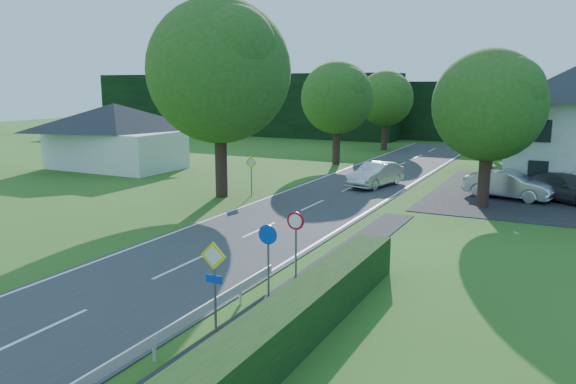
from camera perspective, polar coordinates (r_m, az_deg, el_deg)
The scene contains 25 objects.
road at distance 27.78m, azimuth -0.89°, elevation -2.97°, with size 7.00×80.00×0.04m, color #343436.
parking_pad at distance 37.51m, azimuth 25.46°, elevation -0.39°, with size 14.00×16.00×0.04m, color black.
line_edge_left at distance 29.37m, azimuth -6.53°, elevation -2.22°, with size 0.12×80.00×0.01m, color white.
line_edge_right at distance 26.47m, azimuth 5.37°, elevation -3.66°, with size 0.12×80.00×0.01m, color white.
line_centre at distance 27.77m, azimuth -0.89°, elevation -2.92°, with size 0.12×80.00×0.01m, color white, non-canonical shape.
tree_main at distance 33.48m, azimuth -6.96°, elevation 9.35°, with size 9.40×9.40×11.64m, color #285218, non-canonical shape.
tree_left_far at distance 47.32m, azimuth 4.98°, elevation 7.96°, with size 7.00×7.00×8.58m, color #285218, non-canonical shape.
tree_right_far at distance 46.28m, azimuth 20.00°, elevation 7.61°, with size 7.40×7.40×9.09m, color #285218, non-canonical shape.
tree_left_back at distance 58.49m, azimuth 9.84°, elevation 8.15°, with size 6.60×6.60×8.07m, color #285218, non-canonical shape.
tree_right_back at distance 54.37m, azimuth 19.92°, elevation 7.20°, with size 6.20×6.20×7.56m, color #285218, non-canonical shape.
tree_right_mid at distance 32.24m, azimuth 19.59°, elevation 6.03°, with size 7.00×7.00×8.58m, color #285218, non-canonical shape.
treeline_left at distance 77.39m, azimuth -4.98°, elevation 8.87°, with size 44.00×6.00×8.00m, color black.
treeline_right at distance 70.12m, azimuth 23.15°, elevation 7.43°, with size 30.00×5.00×7.00m, color black.
bungalow_left at distance 47.12m, azimuth -17.15°, elevation 5.59°, with size 11.00×6.50×5.20m.
streetlight at distance 34.27m, azimuth 19.31°, elevation 6.59°, with size 2.03×0.18×8.00m.
sign_priority_right at distance 15.23m, azimuth -7.53°, elevation -7.87°, with size 0.78×0.09×2.59m.
sign_roundabout at distance 17.71m, azimuth -2.05°, elevation -5.51°, with size 0.64×0.08×2.37m.
sign_speed_limit at distance 19.39m, azimuth 0.78°, elevation -3.76°, with size 0.64×0.11×2.37m.
sign_priority_left at distance 33.87m, azimuth -3.76°, elevation 2.46°, with size 0.78×0.09×2.44m.
moving_car at distance 37.37m, azimuth 8.90°, elevation 1.76°, with size 1.67×4.79×1.58m, color silver.
motorcycle at distance 41.16m, azimuth 9.43°, elevation 2.16°, with size 0.65×1.87×0.98m, color black.
parked_car_red at distance 37.53m, azimuth 21.21°, elevation 1.07°, with size 1.68×4.17×1.42m, color #63190B.
parked_car_silver_a at distance 35.51m, azimuth 21.51°, elevation 0.71°, with size 1.75×5.01×1.65m, color silver.
parked_car_grey at distance 35.94m, azimuth 26.29°, elevation 0.40°, with size 2.22×5.46×1.58m, color #444448.
parasol at distance 36.59m, azimuth 27.12°, elevation 0.70°, with size 2.01×2.05×1.84m, color #AB0D0E.
Camera 1 is at (12.47, -3.91, 6.67)m, focal length 35.00 mm.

